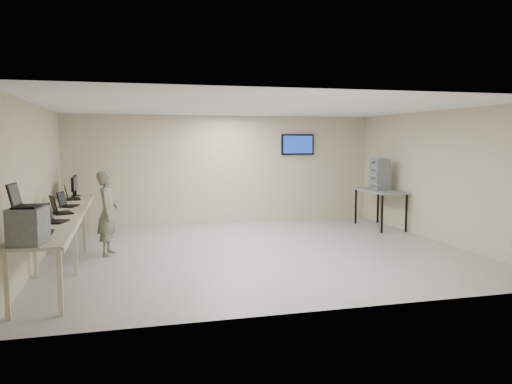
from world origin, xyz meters
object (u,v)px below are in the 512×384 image
object	(u,v)px
side_table	(380,193)
workbench	(62,217)
equipment_box	(28,226)
soldier	(108,213)

from	to	relation	value
side_table	workbench	bearing A→B (deg)	-165.85
equipment_box	side_table	world-z (taller)	equipment_box
equipment_box	workbench	bearing A→B (deg)	99.87
workbench	soldier	distance (m)	0.88
workbench	equipment_box	bearing A→B (deg)	-91.31
workbench	soldier	world-z (taller)	soldier
equipment_box	soldier	distance (m)	3.31
equipment_box	side_table	bearing A→B (deg)	43.36
soldier	equipment_box	bearing A→B (deg)	174.43
workbench	side_table	world-z (taller)	side_table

